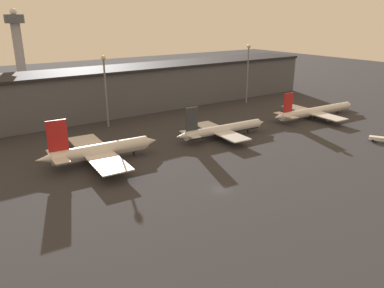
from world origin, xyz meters
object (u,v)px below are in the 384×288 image
(service_vehicle_0, at_px, (381,139))
(control_tower, at_px, (19,49))
(airplane_2, at_px, (222,130))
(airplane_1, at_px, (100,151))
(airplane_3, at_px, (315,111))

(service_vehicle_0, xyz_separation_m, control_tower, (-87.09, 138.94, 24.93))
(service_vehicle_0, relative_size, control_tower, 0.16)
(airplane_2, relative_size, control_tower, 0.86)
(airplane_1, distance_m, control_tower, 103.09)
(airplane_1, xyz_separation_m, airplane_2, (45.20, -2.72, -0.63))
(airplane_3, bearing_deg, airplane_1, -178.71)
(airplane_3, xyz_separation_m, control_tower, (-95.13, 104.77, 23.23))
(airplane_1, bearing_deg, control_tower, 93.57)
(airplane_2, height_order, service_vehicle_0, airplane_2)
(airplane_1, bearing_deg, airplane_2, 0.35)
(airplane_3, height_order, service_vehicle_0, airplane_3)
(airplane_1, xyz_separation_m, service_vehicle_0, (87.47, -38.34, -2.37))
(service_vehicle_0, bearing_deg, control_tower, -179.08)
(airplane_1, xyz_separation_m, airplane_3, (95.52, -4.17, -0.67))
(airplane_3, xyz_separation_m, service_vehicle_0, (-8.04, -34.17, -1.70))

